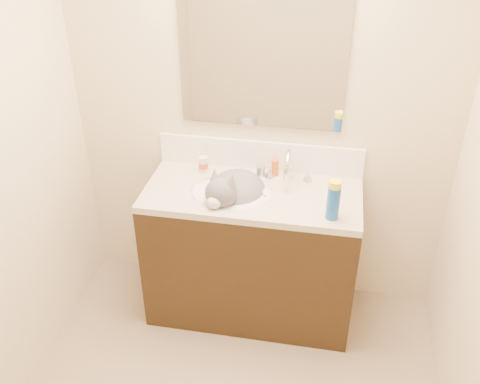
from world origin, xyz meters
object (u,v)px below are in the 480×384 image
at_px(basin, 230,203).
at_px(faucet, 288,169).
at_px(cat, 234,194).
at_px(silver_jar, 261,170).
at_px(vanity_cabinet, 251,255).
at_px(amber_bottle, 275,168).
at_px(spray_can, 333,203).
at_px(pill_bottle, 203,164).

distance_m(basin, faucet, 0.38).
xyz_separation_m(cat, silver_jar, (0.12, 0.20, 0.05)).
bearing_deg(basin, vanity_cabinet, 14.04).
relative_size(basin, faucet, 1.61).
height_order(vanity_cabinet, amber_bottle, amber_bottle).
distance_m(faucet, spray_can, 0.41).
height_order(vanity_cabinet, pill_bottle, pill_bottle).
distance_m(basin, silver_jar, 0.28).
bearing_deg(faucet, basin, -150.88).
bearing_deg(amber_bottle, silver_jar, -170.50).
bearing_deg(cat, faucet, 47.40).
bearing_deg(cat, basin, -120.71).
xyz_separation_m(faucet, cat, (-0.28, -0.15, -0.10)).
bearing_deg(faucet, silver_jar, 162.11).
bearing_deg(pill_bottle, silver_jar, 3.73).
distance_m(cat, spray_can, 0.58).
height_order(vanity_cabinet, faucet, faucet).
bearing_deg(pill_bottle, cat, -39.61).
distance_m(vanity_cabinet, cat, 0.44).
distance_m(vanity_cabinet, basin, 0.40).
xyz_separation_m(cat, amber_bottle, (0.20, 0.22, 0.07)).
xyz_separation_m(silver_jar, spray_can, (0.42, -0.37, 0.06)).
xyz_separation_m(cat, spray_can, (0.54, -0.17, 0.11)).
height_order(amber_bottle, spray_can, spray_can).
bearing_deg(pill_bottle, vanity_cabinet, -27.80).
bearing_deg(basin, pill_bottle, 135.05).
distance_m(faucet, pill_bottle, 0.50).
bearing_deg(silver_jar, amber_bottle, 9.50).
bearing_deg(vanity_cabinet, amber_bottle, 64.17).
xyz_separation_m(pill_bottle, amber_bottle, (0.42, 0.04, 0.00)).
relative_size(basin, amber_bottle, 4.54).
distance_m(cat, amber_bottle, 0.30).
bearing_deg(silver_jar, vanity_cabinet, -95.20).
bearing_deg(amber_bottle, faucet, -38.98).
bearing_deg(pill_bottle, faucet, -3.52).
bearing_deg(vanity_cabinet, pill_bottle, 152.20).
bearing_deg(spray_can, pill_bottle, 155.49).
height_order(pill_bottle, amber_bottle, amber_bottle).
xyz_separation_m(basin, spray_can, (0.56, -0.15, 0.16)).
xyz_separation_m(pill_bottle, spray_can, (0.76, -0.35, 0.04)).
relative_size(vanity_cabinet, faucet, 4.29).
distance_m(basin, pill_bottle, 0.30).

